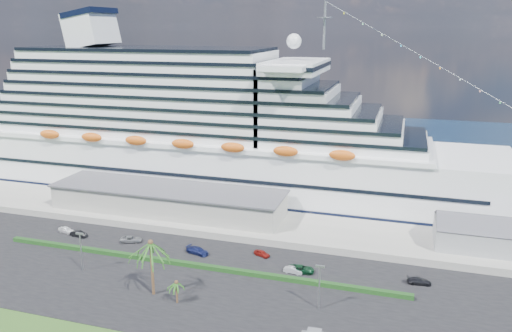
% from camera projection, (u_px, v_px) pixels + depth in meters
% --- Properties ---
extents(ground, '(420.00, 420.00, 0.00)m').
position_uv_depth(ground, '(195.00, 315.00, 85.54)').
color(ground, '#29551C').
rests_on(ground, ground).
extents(asphalt_lot, '(140.00, 38.00, 0.12)m').
position_uv_depth(asphalt_lot, '(218.00, 284.00, 95.66)').
color(asphalt_lot, black).
rests_on(asphalt_lot, ground).
extents(wharf, '(240.00, 20.00, 1.80)m').
position_uv_depth(wharf, '(261.00, 225.00, 122.15)').
color(wharf, gray).
rests_on(wharf, ground).
extents(water, '(420.00, 160.00, 0.02)m').
position_uv_depth(water, '(322.00, 147.00, 205.29)').
color(water, black).
rests_on(water, ground).
extents(cruise_ship, '(191.00, 38.00, 54.00)m').
position_uv_depth(cruise_ship, '(214.00, 136.00, 146.05)').
color(cruise_ship, silver).
rests_on(cruise_ship, ground).
extents(terminal_building, '(61.00, 15.00, 6.30)m').
position_uv_depth(terminal_building, '(168.00, 199.00, 128.06)').
color(terminal_building, gray).
rests_on(terminal_building, wharf).
extents(port_shed, '(24.00, 12.31, 7.37)m').
position_uv_depth(port_shed, '(494.00, 237.00, 106.60)').
color(port_shed, gray).
rests_on(port_shed, wharf).
extents(hedge, '(88.00, 1.10, 0.90)m').
position_uv_depth(hedge, '(190.00, 265.00, 102.38)').
color(hedge, black).
rests_on(hedge, asphalt_lot).
extents(lamp_post_left, '(1.60, 0.35, 8.27)m').
position_uv_depth(lamp_post_left, '(81.00, 247.00, 99.34)').
color(lamp_post_left, gray).
rests_on(lamp_post_left, asphalt_lot).
extents(lamp_post_right, '(1.60, 0.35, 8.27)m').
position_uv_depth(lamp_post_right, '(320.00, 282.00, 85.86)').
color(lamp_post_right, gray).
rests_on(lamp_post_right, asphalt_lot).
extents(palm_tall, '(8.82, 8.82, 11.13)m').
position_uv_depth(palm_tall, '(151.00, 249.00, 89.56)').
color(palm_tall, '#47301E').
rests_on(palm_tall, ground).
extents(palm_short, '(3.53, 3.53, 4.56)m').
position_uv_depth(palm_short, '(176.00, 285.00, 88.12)').
color(palm_short, '#47301E').
rests_on(palm_short, ground).
extents(parked_car_0, '(4.42, 2.46, 1.42)m').
position_uv_depth(parked_car_0, '(66.00, 230.00, 119.22)').
color(parked_car_0, white).
rests_on(parked_car_0, asphalt_lot).
extents(parked_car_1, '(4.36, 1.94, 1.39)m').
position_uv_depth(parked_car_1, '(79.00, 234.00, 116.95)').
color(parked_car_1, black).
rests_on(parked_car_1, asphalt_lot).
extents(parked_car_2, '(5.27, 3.58, 1.34)m').
position_uv_depth(parked_car_2, '(131.00, 239.00, 114.03)').
color(parked_car_2, gray).
rests_on(parked_car_2, asphalt_lot).
extents(parked_car_3, '(5.60, 3.35, 1.52)m').
position_uv_depth(parked_car_3, '(197.00, 251.00, 108.05)').
color(parked_car_3, '#161E50').
rests_on(parked_car_3, asphalt_lot).
extents(parked_car_4, '(4.00, 2.84, 1.26)m').
position_uv_depth(parked_car_4, '(262.00, 253.00, 107.03)').
color(parked_car_4, maroon).
rests_on(parked_car_4, asphalt_lot).
extents(parked_car_5, '(3.98, 1.71, 1.27)m').
position_uv_depth(parked_car_5, '(293.00, 270.00, 99.61)').
color(parked_car_5, '#BABBC2').
rests_on(parked_car_5, asphalt_lot).
extents(parked_car_6, '(5.41, 2.82, 1.45)m').
position_uv_depth(parked_car_6, '(301.00, 269.00, 99.93)').
color(parked_car_6, '#0D361D').
rests_on(parked_car_6, asphalt_lot).
extents(parked_car_7, '(4.69, 2.34, 1.31)m').
position_uv_depth(parked_car_7, '(419.00, 281.00, 95.37)').
color(parked_car_7, black).
rests_on(parked_car_7, asphalt_lot).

